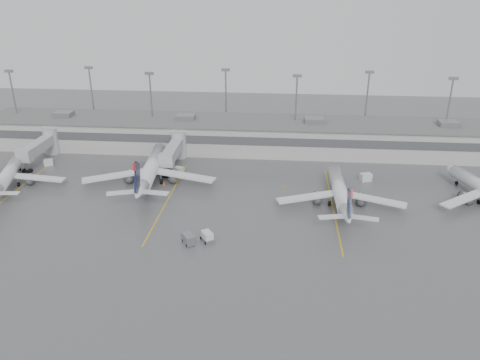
# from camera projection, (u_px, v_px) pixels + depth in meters

# --- Properties ---
(ground) EXTENTS (260.00, 260.00, 0.00)m
(ground) POSITION_uv_depth(u_px,v_px,m) (239.00, 265.00, 77.19)
(ground) COLOR #515154
(ground) RESTS_ON ground
(terminal) EXTENTS (152.00, 17.00, 9.45)m
(terminal) POSITION_uv_depth(u_px,v_px,m) (258.00, 135.00, 128.73)
(terminal) COLOR #A8A8A3
(terminal) RESTS_ON ground
(light_masts) EXTENTS (142.40, 8.00, 20.60)m
(light_masts) POSITION_uv_depth(u_px,v_px,m) (260.00, 102.00, 130.95)
(light_masts) COLOR gray
(light_masts) RESTS_ON ground
(jet_bridge_left) EXTENTS (4.00, 17.20, 7.00)m
(jet_bridge_left) POSITION_uv_depth(u_px,v_px,m) (44.00, 145.00, 122.23)
(jet_bridge_left) COLOR #9B9EA0
(jet_bridge_left) RESTS_ON ground
(jet_bridge_right) EXTENTS (4.00, 17.20, 7.00)m
(jet_bridge_right) POSITION_uv_depth(u_px,v_px,m) (175.00, 149.00, 119.31)
(jet_bridge_right) COLOR #9B9EA0
(jet_bridge_right) RESTS_ON ground
(stand_markings) EXTENTS (105.25, 40.00, 0.01)m
(stand_markings) POSITION_uv_depth(u_px,v_px,m) (249.00, 202.00, 99.19)
(stand_markings) COLOR #E6B80D
(stand_markings) RESTS_ON ground
(jet_far_left) EXTENTS (24.62, 28.01, 9.30)m
(jet_far_left) POSITION_uv_depth(u_px,v_px,m) (8.00, 175.00, 105.74)
(jet_far_left) COLOR silver
(jet_far_left) RESTS_ON ground
(jet_mid_left) EXTENTS (30.29, 34.08, 11.03)m
(jet_mid_left) POSITION_uv_depth(u_px,v_px,m) (151.00, 169.00, 107.27)
(jet_mid_left) COLOR silver
(jet_mid_left) RESTS_ON ground
(jet_mid_right) EXTENTS (26.54, 29.72, 9.62)m
(jet_mid_right) POSITION_uv_depth(u_px,v_px,m) (340.00, 192.00, 96.73)
(jet_mid_right) COLOR silver
(jet_mid_right) RESTS_ON ground
(baggage_tug) EXTENTS (2.97, 3.28, 1.80)m
(baggage_tug) POSITION_uv_depth(u_px,v_px,m) (207.00, 237.00, 84.00)
(baggage_tug) COLOR silver
(baggage_tug) RESTS_ON ground
(baggage_cart) EXTENTS (2.87, 3.21, 1.79)m
(baggage_cart) POSITION_uv_depth(u_px,v_px,m) (188.00, 239.00, 83.07)
(baggage_cart) COLOR slate
(baggage_cart) RESTS_ON ground
(gse_uld_a) EXTENTS (2.52, 2.08, 1.53)m
(gse_uld_a) POSITION_uv_depth(u_px,v_px,m) (49.00, 162.00, 118.87)
(gse_uld_a) COLOR silver
(gse_uld_a) RESTS_ON ground
(gse_uld_b) EXTENTS (2.61, 2.14, 1.60)m
(gse_uld_b) POSITION_uv_depth(u_px,v_px,m) (179.00, 170.00, 113.86)
(gse_uld_b) COLOR silver
(gse_uld_b) RESTS_ON ground
(gse_uld_c) EXTENTS (2.92, 2.41, 1.78)m
(gse_uld_c) POSITION_uv_depth(u_px,v_px,m) (366.00, 177.00, 109.49)
(gse_uld_c) COLOR silver
(gse_uld_c) RESTS_ON ground
(gse_loader) EXTENTS (2.84, 3.64, 2.00)m
(gse_loader) POSITION_uv_depth(u_px,v_px,m) (148.00, 164.00, 117.46)
(gse_loader) COLOR slate
(gse_loader) RESTS_ON ground
(cone_a) EXTENTS (0.43, 0.43, 0.68)m
(cone_a) POSITION_uv_depth(u_px,v_px,m) (21.00, 179.00, 110.10)
(cone_a) COLOR orange
(cone_a) RESTS_ON ground
(cone_b) EXTENTS (0.49, 0.49, 0.78)m
(cone_b) POSITION_uv_depth(u_px,v_px,m) (164.00, 184.00, 107.30)
(cone_b) COLOR orange
(cone_b) RESTS_ON ground
(cone_c) EXTENTS (0.48, 0.48, 0.76)m
(cone_c) POSITION_uv_depth(u_px,v_px,m) (285.00, 186.00, 106.07)
(cone_c) COLOR orange
(cone_c) RESTS_ON ground
(cone_d) EXTENTS (0.42, 0.42, 0.66)m
(cone_d) POSITION_uv_depth(u_px,v_px,m) (477.00, 192.00, 103.13)
(cone_d) COLOR orange
(cone_d) RESTS_ON ground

